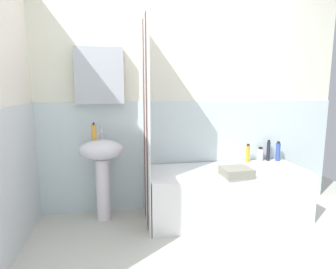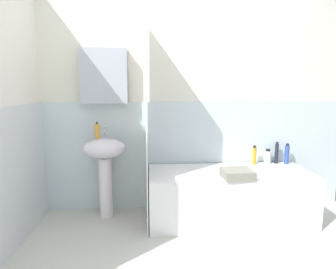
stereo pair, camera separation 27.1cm
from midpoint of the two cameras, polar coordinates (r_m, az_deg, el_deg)
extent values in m
cube|color=white|center=(3.16, 6.12, 6.59)|extent=(3.60, 0.05, 2.40)
cube|color=silver|center=(3.22, 6.04, -4.18)|extent=(3.60, 0.02, 1.20)
cube|color=silver|center=(3.03, -10.17, 11.44)|extent=(0.48, 0.12, 0.56)
cube|color=silver|center=(2.51, -27.35, -9.14)|extent=(0.02, 1.81, 1.20)
cylinder|color=white|center=(3.06, -9.84, -10.46)|extent=(0.14, 0.14, 0.64)
ellipsoid|color=white|center=(2.95, -10.07, -2.78)|extent=(0.44, 0.34, 0.20)
cylinder|color=silver|center=(3.02, -9.94, -0.06)|extent=(0.03, 0.03, 0.05)
cylinder|color=silver|center=(2.96, -10.07, 0.82)|extent=(0.02, 0.10, 0.02)
sphere|color=silver|center=(3.01, -9.98, 1.53)|extent=(0.03, 0.03, 0.03)
cylinder|color=gold|center=(2.95, -11.47, 0.62)|extent=(0.05, 0.05, 0.15)
sphere|color=#2C1E23|center=(2.93, -11.52, 2.29)|extent=(0.02, 0.02, 0.02)
cube|color=white|center=(3.09, 14.55, -11.73)|extent=(1.63, 0.66, 0.51)
cube|color=white|center=(2.49, -1.21, 1.26)|extent=(0.01, 0.13, 2.00)
cube|color=brown|center=(2.62, -1.35, 1.66)|extent=(0.01, 0.13, 2.00)
cube|color=white|center=(2.75, -1.48, 2.04)|extent=(0.01, 0.13, 2.00)
cube|color=brown|center=(2.88, -1.59, 2.37)|extent=(0.01, 0.13, 2.00)
cube|color=white|center=(3.01, -1.70, 2.68)|extent=(0.01, 0.13, 2.00)
cylinder|color=#3450A5|center=(3.49, 24.78, -3.73)|extent=(0.05, 0.05, 0.21)
cylinder|color=#262226|center=(3.46, 24.91, -1.88)|extent=(0.04, 0.04, 0.02)
cylinder|color=#22232E|center=(3.46, 23.04, -3.58)|extent=(0.04, 0.04, 0.22)
cylinder|color=black|center=(3.44, 23.17, -1.60)|extent=(0.03, 0.03, 0.02)
cylinder|color=white|center=(3.42, 21.51, -4.30)|extent=(0.07, 0.07, 0.14)
cylinder|color=black|center=(3.41, 21.60, -2.94)|extent=(0.05, 0.05, 0.02)
cylinder|color=gold|center=(3.33, 19.12, -4.11)|extent=(0.04, 0.04, 0.19)
cylinder|color=#271D26|center=(3.31, 19.22, -2.33)|extent=(0.03, 0.03, 0.02)
cube|color=gray|center=(2.80, 16.46, -7.61)|extent=(0.29, 0.26, 0.08)
camera|label=1|loc=(0.14, -87.14, 0.48)|focal=30.45mm
camera|label=2|loc=(0.14, 92.86, -0.48)|focal=30.45mm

